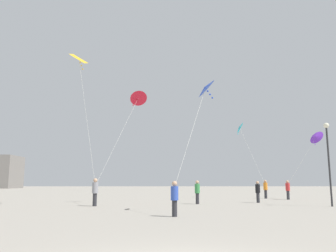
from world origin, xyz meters
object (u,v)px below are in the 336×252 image
at_px(kite_cyan_diamond, 240,128).
at_px(lamppost_west, 328,150).
at_px(person_in_black, 258,191).
at_px(kite_crimson_diamond, 138,98).
at_px(person_in_grey, 95,191).
at_px(person_in_green, 197,191).
at_px(kite_violet_diamond, 316,137).
at_px(person_in_orange, 266,188).
at_px(kite_amber_delta, 79,60).
at_px(kite_cobalt_diamond, 205,88).
at_px(person_in_red, 288,189).
at_px(person_in_blue, 175,197).

relative_size(kite_cyan_diamond, lamppost_west, 1.20).
distance_m(person_in_black, kite_crimson_diamond, 11.68).
height_order(person_in_grey, kite_crimson_diamond, kite_crimson_diamond).
distance_m(person_in_grey, person_in_green, 7.29).
bearing_deg(kite_violet_diamond, person_in_orange, 148.25).
xyz_separation_m(kite_amber_delta, kite_cobalt_diamond, (8.19, -4.76, -3.32)).
relative_size(kite_cyan_diamond, kite_crimson_diamond, 0.90).
bearing_deg(person_in_orange, lamppost_west, 30.33).
bearing_deg(person_in_red, person_in_orange, -60.58).
xyz_separation_m(kite_amber_delta, kite_violet_diamond, (20.02, 8.42, -4.29)).
relative_size(kite_violet_diamond, lamppost_west, 0.92).
relative_size(person_in_grey, person_in_orange, 1.00).
distance_m(person_in_black, kite_amber_delta, 16.42).
distance_m(person_in_green, kite_crimson_diamond, 8.40).
relative_size(person_in_red, kite_amber_delta, 0.19).
height_order(kite_cyan_diamond, lamppost_west, kite_cyan_diamond).
relative_size(person_in_green, kite_amber_delta, 0.18).
distance_m(person_in_blue, person_in_green, 9.60).
height_order(person_in_grey, kite_violet_diamond, kite_violet_diamond).
bearing_deg(person_in_green, person_in_red, 12.73).
xyz_separation_m(person_in_black, kite_cobalt_diamond, (-4.96, -8.56, 5.75)).
distance_m(person_in_orange, kite_cobalt_diamond, 18.42).
height_order(person_in_green, lamppost_west, lamppost_west).
relative_size(person_in_blue, kite_violet_diamond, 0.32).
distance_m(kite_cyan_diamond, lamppost_west, 14.20).
height_order(person_in_red, person_in_green, person_in_red).
distance_m(person_in_blue, person_in_black, 12.89).
xyz_separation_m(kite_crimson_diamond, kite_cobalt_diamond, (4.27, -7.84, -1.36)).
distance_m(person_in_grey, kite_cyan_diamond, 19.04).
height_order(person_in_orange, kite_amber_delta, kite_amber_delta).
relative_size(person_in_blue, kite_amber_delta, 0.17).
height_order(person_in_orange, kite_crimson_diamond, kite_crimson_diamond).
height_order(kite_cyan_diamond, kite_cobalt_diamond, kite_cyan_diamond).
relative_size(person_in_grey, kite_cyan_diamond, 0.27).
xyz_separation_m(person_in_black, kite_cyan_diamond, (0.79, 9.11, 6.37)).
bearing_deg(kite_crimson_diamond, lamppost_west, -15.62).
bearing_deg(person_in_black, kite_crimson_diamond, 170.60).
xyz_separation_m(person_in_blue, kite_cyan_diamond, (7.56, 20.09, 6.40)).
bearing_deg(kite_crimson_diamond, kite_cobalt_diamond, -61.41).
relative_size(person_in_grey, kite_amber_delta, 0.20).
distance_m(person_in_grey, person_in_red, 18.14).
height_order(person_in_grey, person_in_orange, person_in_grey).
bearing_deg(kite_violet_diamond, kite_crimson_diamond, -161.64).
bearing_deg(person_in_red, person_in_green, 33.04).
relative_size(person_in_green, kite_crimson_diamond, 0.23).
relative_size(person_in_red, kite_cobalt_diamond, 0.30).
bearing_deg(kite_amber_delta, person_in_blue, -48.33).
bearing_deg(kite_cobalt_diamond, kite_cyan_diamond, 71.96).
relative_size(person_in_green, kite_cyan_diamond, 0.25).
height_order(person_in_orange, kite_cobalt_diamond, kite_cobalt_diamond).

